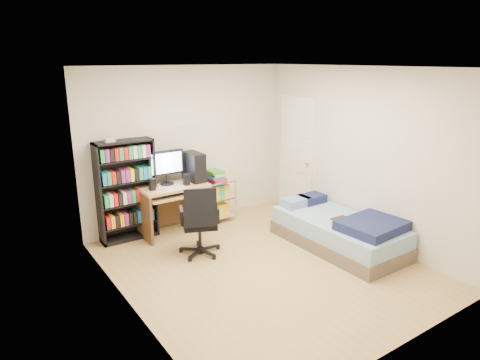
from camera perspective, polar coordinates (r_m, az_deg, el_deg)
room at (r=5.21m, az=3.31°, el=0.92°), size 3.58×4.08×2.58m
media_shelf at (r=6.41m, az=-14.91°, el=-1.23°), size 0.84×0.28×1.55m
computer_desk at (r=6.59m, az=-8.25°, el=-1.05°), size 1.01×0.59×1.28m
office_chair at (r=5.86m, az=-5.34°, el=-7.07°), size 0.77×0.77×0.99m
wire_cart at (r=6.95m, az=-3.13°, el=-1.13°), size 0.55×0.40×0.86m
bed at (r=6.26m, az=13.15°, el=-6.63°), size 0.95×1.91×0.54m
door at (r=7.35m, az=7.56°, el=3.25°), size 0.12×0.80×2.00m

